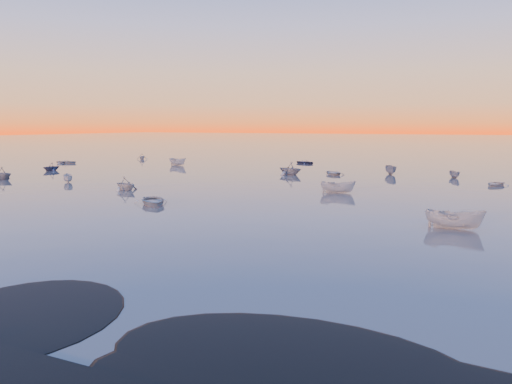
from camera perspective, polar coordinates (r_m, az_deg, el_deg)
The scene contains 4 objects.
ground at distance 116.24m, azimuth 15.53°, elevation 3.62°, with size 600.00×600.00×0.00m, color #6B6159.
moored_fleet at distance 70.49m, azimuth 9.13°, elevation 1.31°, with size 124.00×58.00×1.20m, color beige, non-canonical shape.
boat_near_left at distance 49.72m, azimuth -11.69°, elevation -1.41°, with size 4.56×1.90×1.14m, color beige.
boat_near_center at distance 40.28m, azimuth 21.71°, elevation -3.93°, with size 4.30×1.82×1.49m, color beige.
Camera 1 is at (19.14, -14.39, 7.75)m, focal length 35.00 mm.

